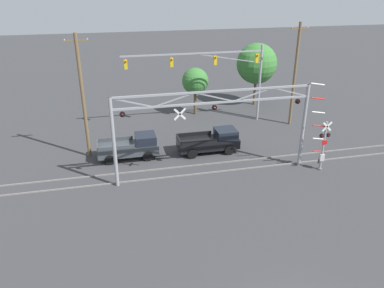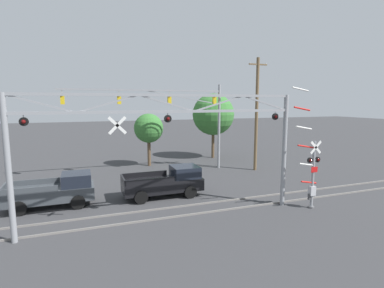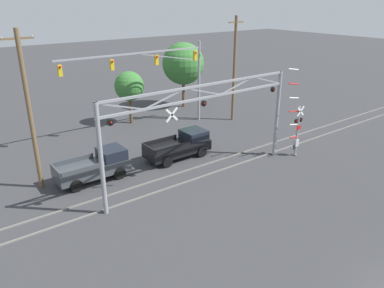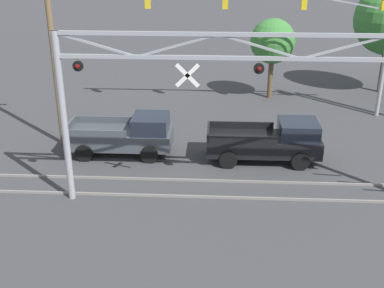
% 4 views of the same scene
% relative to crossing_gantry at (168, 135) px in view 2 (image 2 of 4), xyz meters
% --- Properties ---
extents(rail_track_near, '(80.00, 0.08, 0.10)m').
position_rel_crossing_gantry_xyz_m(rail_track_near, '(0.01, 0.28, -4.50)').
color(rail_track_near, gray).
rests_on(rail_track_near, ground_plane).
extents(rail_track_far, '(80.00, 0.08, 0.10)m').
position_rel_crossing_gantry_xyz_m(rail_track_far, '(0.01, 1.72, -4.50)').
color(rail_track_far, gray).
rests_on(rail_track_far, ground_plane).
extents(crossing_gantry, '(14.57, 0.29, 6.63)m').
position_rel_crossing_gantry_xyz_m(crossing_gantry, '(0.00, 0.00, 0.00)').
color(crossing_gantry, gray).
rests_on(crossing_gantry, ground_plane).
extents(crossing_signal_mast, '(2.19, 0.35, 7.05)m').
position_rel_crossing_gantry_xyz_m(crossing_signal_mast, '(8.31, -1.06, -2.30)').
color(crossing_signal_mast, gray).
rests_on(crossing_signal_mast, ground_plane).
extents(traffic_signal_span, '(13.99, 0.39, 7.80)m').
position_rel_crossing_gantry_xyz_m(traffic_signal_span, '(4.12, 10.77, 1.03)').
color(traffic_signal_span, gray).
rests_on(traffic_signal_span, ground_plane).
extents(pickup_truck_lead, '(5.20, 2.23, 1.94)m').
position_rel_crossing_gantry_xyz_m(pickup_truck_lead, '(1.04, 4.11, -3.60)').
color(pickup_truck_lead, black).
rests_on(pickup_truck_lead, ground_plane).
extents(pickup_truck_following, '(4.94, 2.23, 1.94)m').
position_rel_crossing_gantry_xyz_m(pickup_truck_following, '(-5.75, 4.49, -3.60)').
color(pickup_truck_following, '#3D4247').
rests_on(pickup_truck_following, ground_plane).
extents(utility_pole_right, '(1.80, 0.28, 10.08)m').
position_rel_crossing_gantry_xyz_m(utility_pole_right, '(10.71, 8.73, 0.64)').
color(utility_pole_right, brown).
rests_on(utility_pole_right, ground_plane).
extents(background_tree_beyond_span, '(2.83, 2.83, 5.11)m').
position_rel_crossing_gantry_xyz_m(background_tree_beyond_span, '(1.97, 13.95, -0.88)').
color(background_tree_beyond_span, brown).
rests_on(background_tree_beyond_span, ground_plane).
extents(background_tree_far_left_verge, '(4.59, 4.59, 7.15)m').
position_rel_crossing_gantry_xyz_m(background_tree_far_left_verge, '(9.59, 15.71, 0.29)').
color(background_tree_far_left_verge, brown).
rests_on(background_tree_far_left_verge, ground_plane).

